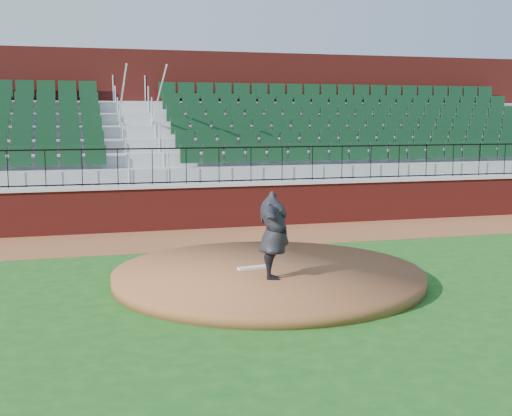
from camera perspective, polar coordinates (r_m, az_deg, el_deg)
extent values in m
plane|color=#194F16|center=(12.82, 1.86, -6.63)|extent=(90.00, 90.00, 0.00)
cube|color=brown|center=(17.92, -3.44, -2.49)|extent=(34.00, 3.20, 0.01)
cube|color=maroon|center=(19.38, -4.48, 0.04)|extent=(34.00, 0.35, 1.20)
cube|color=#B7B7B7|center=(19.30, -4.50, 1.96)|extent=(34.00, 0.45, 0.10)
cube|color=maroon|center=(24.65, -7.12, 6.66)|extent=(34.00, 0.50, 5.50)
cylinder|color=brown|center=(13.11, 1.04, -5.75)|extent=(5.96, 5.96, 0.25)
cube|color=silver|center=(13.16, -0.26, -5.04)|extent=(0.63, 0.25, 0.04)
imported|color=black|center=(12.20, 1.51, -2.31)|extent=(1.06, 2.05, 1.61)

